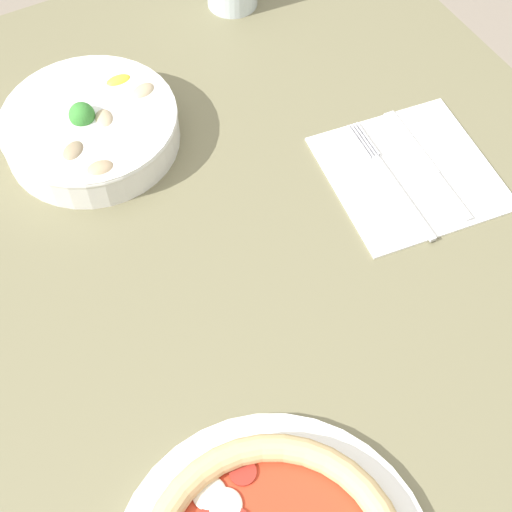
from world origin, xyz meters
name	(u,v)px	position (x,y,z in m)	size (l,w,h in m)	color
ground_plane	(235,472)	(0.00, 0.00, 0.00)	(8.00, 8.00, 0.00)	gray
dining_table	(221,314)	(0.00, 0.00, 0.67)	(1.02, 1.10, 0.78)	#706B4C
bowl	(91,126)	(-0.05, 0.25, 0.81)	(0.22, 0.22, 0.07)	white
napkin	(410,173)	(0.27, 0.01, 0.78)	(0.22, 0.22, 0.00)	white
fork	(391,181)	(0.24, 0.01, 0.78)	(0.03, 0.20, 0.00)	silver
knife	(430,168)	(0.30, 0.00, 0.78)	(0.03, 0.19, 0.01)	silver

